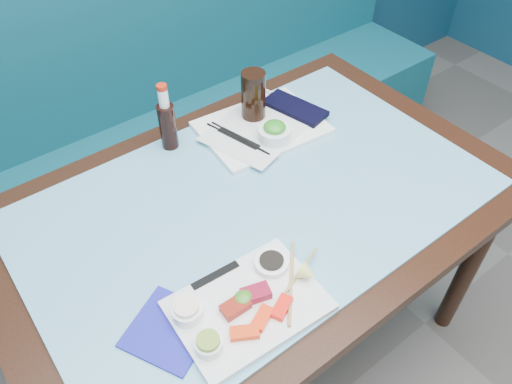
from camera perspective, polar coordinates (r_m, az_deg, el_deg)
booth_bench at (r=2.15m, az=-13.63°, el=4.91°), size 3.00×0.56×1.17m
dining_table at (r=1.40m, az=0.17°, el=-3.36°), size 1.40×0.90×0.75m
glass_top at (r=1.34m, az=0.18°, el=-0.88°), size 1.22×0.76×0.01m
sashimi_plate at (r=1.12m, az=-0.91°, el=-12.86°), size 0.34×0.25×0.02m
salmon_left at (r=1.07m, az=-1.32°, el=-15.77°), size 0.07×0.06×0.01m
salmon_mid at (r=1.09m, az=0.71°, el=-14.20°), size 0.07×0.05×0.01m
salmon_right at (r=1.10m, az=2.98°, el=-13.01°), size 0.07×0.05×0.01m
tuna_left at (r=1.10m, az=-2.36°, el=-12.97°), size 0.06×0.04×0.02m
tuna_right at (r=1.12m, az=-0.02°, el=-11.53°), size 0.07×0.06×0.02m
seaweed_garnish at (r=1.11m, az=-1.45°, el=-12.06°), size 0.06×0.05×0.03m
ramekin_wasabi at (r=1.06m, az=-5.43°, el=-16.98°), size 0.06×0.06×0.02m
wasabi_fill at (r=1.04m, az=-5.49°, el=-16.53°), size 0.06×0.06×0.01m
ramekin_ginger at (r=1.10m, az=-7.87°, el=-13.41°), size 0.09×0.09×0.03m
ginger_fill at (r=1.08m, az=-7.97°, el=-12.87°), size 0.06×0.06×0.01m
soy_dish at (r=1.17m, az=1.78°, el=-8.12°), size 0.09×0.09×0.02m
soy_fill at (r=1.16m, az=1.80°, el=-7.81°), size 0.07×0.07×0.01m
lemon_wedge at (r=1.14m, az=5.94°, el=-9.28°), size 0.05×0.04×0.04m
chopstick_sleeve at (r=1.16m, az=-4.66°, el=-9.44°), size 0.12×0.03×0.00m
wooden_chopstick_a at (r=1.14m, az=4.04°, el=-10.18°), size 0.16×0.17×0.01m
wooden_chopstick_b at (r=1.15m, az=4.43°, el=-9.94°), size 0.20×0.08×0.01m
serving_tray at (r=1.56m, az=0.64°, el=7.41°), size 0.39×0.31×0.01m
paper_placemat at (r=1.55m, az=0.64°, el=7.64°), size 0.40×0.33×0.00m
seaweed_bowl at (r=1.49m, az=2.12°, el=6.67°), size 0.12×0.12×0.04m
seaweed_salad at (r=1.48m, az=2.14°, el=7.41°), size 0.09×0.09×0.03m
cola_glass at (r=1.55m, az=-0.30°, el=11.00°), size 0.09×0.09×0.15m
navy_pouch at (r=1.62m, az=4.48°, el=9.57°), size 0.14×0.22×0.02m
fork at (r=1.68m, az=1.95°, el=11.09°), size 0.04×0.08×0.01m
black_chopstick_a at (r=1.50m, az=-2.13°, el=6.12°), size 0.07×0.23×0.01m
black_chopstick_b at (r=1.50m, az=-1.88°, el=6.24°), size 0.05×0.23×0.01m
tray_sleeve at (r=1.50m, az=-2.00°, el=6.15°), size 0.06×0.15×0.00m
cola_bottle_body at (r=1.48m, az=-10.05°, el=7.38°), size 0.06×0.06×0.14m
cola_bottle_neck at (r=1.42m, az=-10.55°, el=10.54°), size 0.03×0.03×0.06m
cola_bottle_cap at (r=1.40m, az=-10.73°, el=11.69°), size 0.03×0.03×0.01m
blue_napkin at (r=1.11m, az=-9.83°, el=-15.19°), size 0.22×0.22×0.01m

